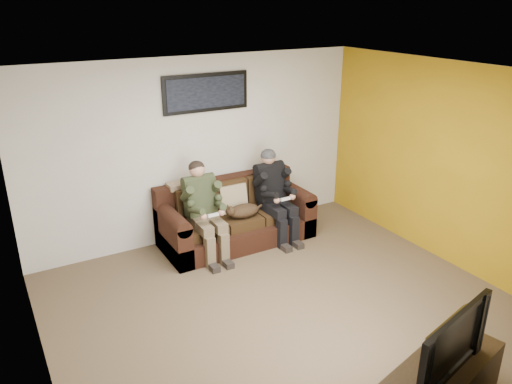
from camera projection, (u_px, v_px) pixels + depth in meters
floor at (284, 307)px, 5.69m from camera, size 5.00×5.00×0.00m
ceiling at (290, 76)px, 4.75m from camera, size 5.00×5.00×0.00m
wall_back at (199, 150)px, 7.04m from camera, size 5.00×0.00×5.00m
wall_front at (467, 311)px, 3.41m from camera, size 5.00×0.00×5.00m
wall_left at (30, 261)px, 4.06m from camera, size 0.00×4.50×4.50m
wall_right at (450, 165)px, 6.38m from camera, size 0.00×4.50×4.50m
accent_wall_right at (449, 165)px, 6.38m from camera, size 0.00×4.50×4.50m
sofa at (234, 218)px, 7.20m from camera, size 2.15×0.93×0.88m
throw_pillow at (233, 198)px, 7.13m from camera, size 0.41×0.20×0.41m
throw_blanket at (183, 185)px, 6.92m from camera, size 0.44×0.22×0.08m
person_left at (203, 205)px, 6.66m from camera, size 0.51×0.87×1.29m
person_right at (274, 190)px, 7.17m from camera, size 0.51×0.86×1.29m
cat at (242, 211)px, 6.95m from camera, size 0.66×0.26×0.24m
framed_poster at (206, 93)px, 6.78m from camera, size 1.25×0.05×0.52m
television at (442, 340)px, 3.93m from camera, size 1.03×0.37×0.59m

